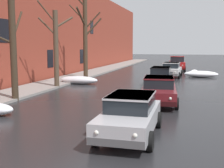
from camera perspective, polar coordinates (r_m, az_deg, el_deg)
left_sidewalk_slab at (r=24.18m, az=-11.19°, el=0.26°), size 2.91×80.00×0.14m
brick_townhouse_facade at (r=25.01m, az=-15.56°, el=11.55°), size 0.63×80.00×9.89m
snow_bank_along_left_kerb at (r=29.72m, az=16.86°, el=1.90°), size 3.19×1.39×0.72m
snow_bank_mid_block_left at (r=23.63m, az=-6.68°, el=0.77°), size 3.17×1.04×0.63m
bare_tree_second_along_sidewalk at (r=17.03m, az=-18.87°, el=8.67°), size 1.63×2.57×6.84m
bare_tree_mid_block at (r=21.48m, az=-10.92°, el=7.13°), size 2.07×2.64×6.07m
bare_tree_far_down_block at (r=26.91m, az=-5.25°, el=9.48°), size 2.50×2.57×7.82m
sedan_silver_approaching_near_lane at (r=10.03m, az=3.61°, el=-5.87°), size 1.94×4.22×1.42m
sedan_maroon_parked_kerbside_close at (r=15.66m, az=9.14°, el=-1.08°), size 2.25×4.47×1.42m
sedan_black_parked_kerbside_mid at (r=22.84m, az=9.50°, el=1.61°), size 1.86×4.47×1.42m
sedan_white_parked_far_down_block at (r=29.24m, az=11.54°, el=2.84°), size 2.02×4.24×1.42m
suv_red_queued_behind_truck at (r=36.61m, az=12.54°, el=4.10°), size 2.31×4.86×1.82m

